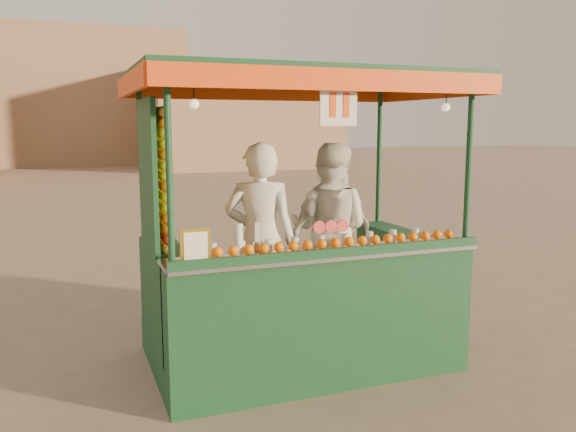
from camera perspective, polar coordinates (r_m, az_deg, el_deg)
name	(u,v)px	position (r m, az deg, el deg)	size (l,w,h in m)	color
ground	(251,365)	(5.36, -3.63, -14.16)	(90.00, 90.00, 0.00)	#6F5E4F
building_right	(240,117)	(29.94, -4.66, 9.56)	(9.00, 6.00, 5.00)	#916A52
building_center	(47,99)	(34.75, -22.27, 10.48)	(14.00, 7.00, 7.00)	#916A52
juice_cart	(294,274)	(5.11, 0.62, -5.66)	(2.78, 1.80, 2.53)	#0F391F
vendor_left	(260,240)	(5.01, -2.71, -2.34)	(0.71, 0.60, 1.66)	silver
vendor_middle	(329,229)	(5.59, 3.99, -1.31)	(1.01, 0.98, 1.63)	white
vendor_right	(331,232)	(5.59, 4.19, -1.58)	(1.00, 0.60, 1.58)	silver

